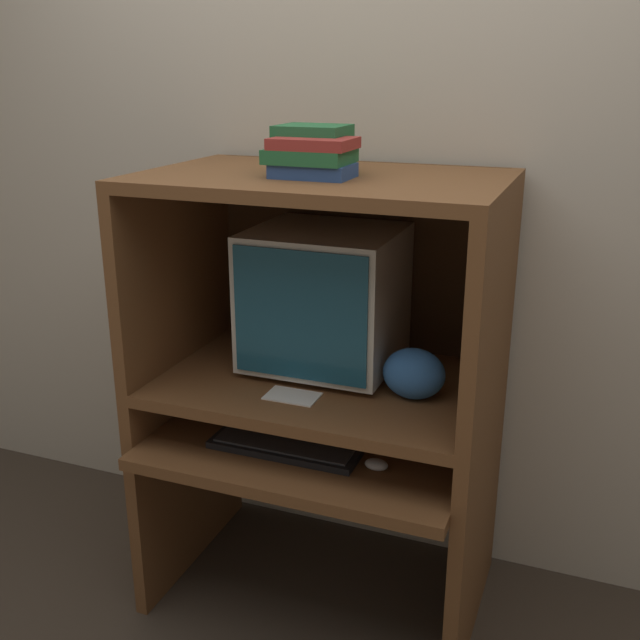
% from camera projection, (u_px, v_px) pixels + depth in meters
% --- Properties ---
extents(wall_back, '(6.00, 0.06, 2.60)m').
position_uv_depth(wall_back, '(366.00, 185.00, 2.46)').
color(wall_back, beige).
rests_on(wall_back, ground_plane).
extents(desk_base, '(1.03, 0.74, 0.60)m').
position_uv_depth(desk_base, '(316.00, 494.00, 2.36)').
color(desk_base, brown).
rests_on(desk_base, ground_plane).
extents(desk_monitor_shelf, '(1.03, 0.67, 0.17)m').
position_uv_depth(desk_monitor_shelf, '(323.00, 388.00, 2.30)').
color(desk_monitor_shelf, brown).
rests_on(desk_monitor_shelf, desk_base).
extents(hutch_upper, '(1.03, 0.67, 0.62)m').
position_uv_depth(hutch_upper, '(327.00, 243.00, 2.18)').
color(hutch_upper, brown).
rests_on(hutch_upper, desk_monitor_shelf).
extents(crt_monitor, '(0.44, 0.42, 0.44)m').
position_uv_depth(crt_monitor, '(325.00, 298.00, 2.30)').
color(crt_monitor, beige).
rests_on(crt_monitor, desk_monitor_shelf).
extents(keyboard, '(0.45, 0.13, 0.03)m').
position_uv_depth(keyboard, '(284.00, 448.00, 2.19)').
color(keyboard, black).
rests_on(keyboard, desk_base).
extents(mouse, '(0.07, 0.05, 0.03)m').
position_uv_depth(mouse, '(376.00, 465.00, 2.09)').
color(mouse, '#B7B7B7').
rests_on(mouse, desk_base).
extents(snack_bag, '(0.18, 0.14, 0.15)m').
position_uv_depth(snack_bag, '(414.00, 374.00, 2.12)').
color(snack_bag, '#336BB7').
rests_on(snack_bag, desk_monitor_shelf).
extents(book_stack, '(0.23, 0.17, 0.11)m').
position_uv_depth(book_stack, '(313.00, 157.00, 2.01)').
color(book_stack, navy).
rests_on(book_stack, hutch_upper).
extents(paper_card, '(0.15, 0.10, 0.00)m').
position_uv_depth(paper_card, '(292.00, 396.00, 2.15)').
color(paper_card, white).
rests_on(paper_card, desk_monitor_shelf).
extents(storage_box, '(0.19, 0.16, 0.13)m').
position_uv_depth(storage_box, '(313.00, 149.00, 2.08)').
color(storage_box, '#236638').
rests_on(storage_box, hutch_upper).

